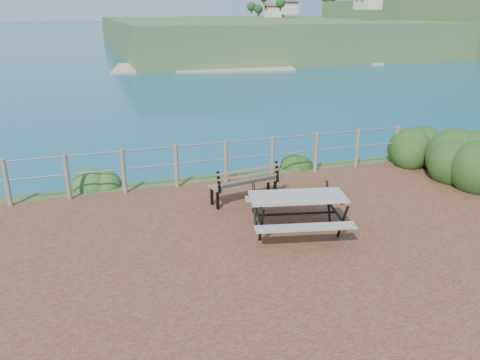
# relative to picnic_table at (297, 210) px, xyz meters

# --- Properties ---
(ground) EXTENTS (10.00, 7.00, 0.12)m
(ground) POSITION_rel_picnic_table_xyz_m (-0.45, -0.42, -0.46)
(ground) COLOR brown
(ground) RESTS_ON ground
(ocean) EXTENTS (1200.00, 1200.00, 0.00)m
(ocean) POSITION_rel_picnic_table_xyz_m (-0.45, 199.58, -0.46)
(ocean) COLOR #156E81
(ocean) RESTS_ON ground
(safety_railing) EXTENTS (9.40, 0.10, 1.00)m
(safety_railing) POSITION_rel_picnic_table_xyz_m (-0.45, 2.93, 0.12)
(safety_railing) COLOR #6B5B4C
(safety_railing) RESTS_ON ground
(distant_bay) EXTENTS (290.00, 232.36, 24.00)m
(distant_bay) POSITION_rel_picnic_table_xyz_m (172.61, 202.18, -1.98)
(distant_bay) COLOR #3A582C
(distant_bay) RESTS_ON ground
(picnic_table) EXTENTS (1.79, 1.44, 0.71)m
(picnic_table) POSITION_rel_picnic_table_xyz_m (0.00, 0.00, 0.00)
(picnic_table) COLOR gray
(picnic_table) RESTS_ON ground
(park_bench) EXTENTS (1.50, 0.62, 0.82)m
(park_bench) POSITION_rel_picnic_table_xyz_m (-0.42, 1.69, 0.09)
(park_bench) COLOR brown
(park_bench) RESTS_ON ground
(shrub_right_front) EXTENTS (1.53, 1.53, 2.17)m
(shrub_right_front) POSITION_rel_picnic_table_xyz_m (4.80, 1.18, -0.46)
(shrub_right_front) COLOR #194013
(shrub_right_front) RESTS_ON ground
(shrub_right_edge) EXTENTS (1.21, 1.21, 1.72)m
(shrub_right_edge) POSITION_rel_picnic_table_xyz_m (4.66, 2.81, -0.46)
(shrub_right_edge) COLOR #194013
(shrub_right_edge) RESTS_ON ground
(shrub_lip_west) EXTENTS (0.87, 0.87, 0.65)m
(shrub_lip_west) POSITION_rel_picnic_table_xyz_m (-3.21, 3.63, -0.46)
(shrub_lip_west) COLOR #245921
(shrub_lip_west) RESTS_ON ground
(shrub_lip_east) EXTENTS (0.71, 0.71, 0.43)m
(shrub_lip_east) POSITION_rel_picnic_table_xyz_m (1.56, 3.31, -0.46)
(shrub_lip_east) COLOR #194013
(shrub_lip_east) RESTS_ON ground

